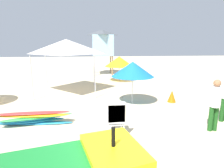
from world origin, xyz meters
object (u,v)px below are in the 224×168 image
object	(u,v)px
popup_canopy	(66,47)
stacked_plastic_chairs	(116,116)
traffic_cone_far	(172,96)
lifeguard_near_left	(215,102)
beach_umbrella_left	(133,69)
surfboard_pile	(34,118)
beach_umbrella_far	(119,61)
lifeguard_tower	(103,43)

from	to	relation	value
popup_canopy	stacked_plastic_chairs	bearing A→B (deg)	-70.59
stacked_plastic_chairs	traffic_cone_far	bearing A→B (deg)	45.46
stacked_plastic_chairs	lifeguard_near_left	bearing A→B (deg)	1.21
beach_umbrella_left	traffic_cone_far	xyz separation A→B (m)	(1.91, -0.03, -1.32)
traffic_cone_far	surfboard_pile	bearing A→B (deg)	-160.80
surfboard_pile	lifeguard_near_left	world-z (taller)	lifeguard_near_left
stacked_plastic_chairs	surfboard_pile	xyz separation A→B (m)	(-2.63, 1.14, -0.41)
traffic_cone_far	popup_canopy	bearing A→B (deg)	152.97
beach_umbrella_far	lifeguard_tower	bearing A→B (deg)	106.19
surfboard_pile	beach_umbrella_far	xyz separation A→B (m)	(4.02, 7.51, 1.22)
stacked_plastic_chairs	lifeguard_tower	size ratio (longest dim) A/B	0.28
beach_umbrella_far	traffic_cone_far	size ratio (longest dim) A/B	3.71
lifeguard_near_left	popup_canopy	size ratio (longest dim) A/B	0.53
lifeguard_near_left	popup_canopy	world-z (taller)	popup_canopy
popup_canopy	traffic_cone_far	size ratio (longest dim) A/B	5.50
traffic_cone_far	lifeguard_tower	bearing A→B (deg)	106.76
lifeguard_tower	beach_umbrella_left	world-z (taller)	lifeguard_tower
surfboard_pile	traffic_cone_far	world-z (taller)	traffic_cone_far
stacked_plastic_chairs	beach_umbrella_left	size ratio (longest dim) A/B	0.57
stacked_plastic_chairs	lifeguard_tower	world-z (taller)	lifeguard_tower
beach_umbrella_far	beach_umbrella_left	bearing A→B (deg)	-92.23
beach_umbrella_left	lifeguard_near_left	bearing A→B (deg)	-58.23
lifeguard_near_left	beach_umbrella_left	world-z (taller)	beach_umbrella_left
lifeguard_near_left	traffic_cone_far	xyz separation A→B (m)	(-0.01, 3.07, -0.66)
surfboard_pile	beach_umbrella_left	world-z (taller)	beach_umbrella_left
stacked_plastic_chairs	surfboard_pile	bearing A→B (deg)	156.58
surfboard_pile	lifeguard_near_left	bearing A→B (deg)	-10.65
lifeguard_tower	lifeguard_near_left	bearing A→B (deg)	-77.34
stacked_plastic_chairs	popup_canopy	world-z (taller)	popup_canopy
surfboard_pile	beach_umbrella_left	distance (m)	4.52
lifeguard_near_left	lifeguard_tower	distance (m)	12.44
lifeguard_near_left	traffic_cone_far	distance (m)	3.14
stacked_plastic_chairs	lifeguard_tower	bearing A→B (deg)	88.13
stacked_plastic_chairs	traffic_cone_far	world-z (taller)	stacked_plastic_chairs
lifeguard_near_left	beach_umbrella_far	size ratio (longest dim) A/B	0.79
surfboard_pile	traffic_cone_far	distance (m)	6.05
stacked_plastic_chairs	surfboard_pile	distance (m)	2.90
lifeguard_tower	beach_umbrella_far	bearing A→B (deg)	-73.81
stacked_plastic_chairs	beach_umbrella_left	distance (m)	3.50
surfboard_pile	beach_umbrella_left	size ratio (longest dim) A/B	1.32
lifeguard_tower	beach_umbrella_left	size ratio (longest dim) A/B	2.04
stacked_plastic_chairs	beach_umbrella_far	xyz separation A→B (m)	(1.38, 8.65, 0.81)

